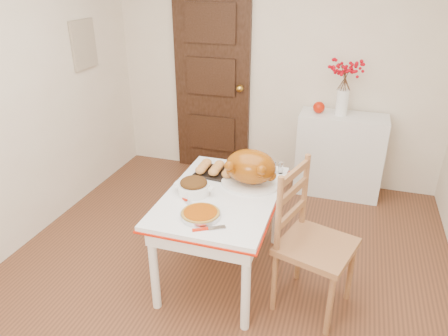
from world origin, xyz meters
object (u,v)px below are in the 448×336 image
(turkey_platter, at_px, (251,168))
(pumpkin_pie, at_px, (200,213))
(chair_oak, at_px, (317,243))
(kitchen_table, at_px, (222,234))
(sideboard, at_px, (339,155))

(turkey_platter, bearing_deg, pumpkin_pie, -89.44)
(turkey_platter, xyz_separation_m, pumpkin_pie, (-0.20, -0.52, -0.11))
(chair_oak, distance_m, pumpkin_pie, 0.79)
(pumpkin_pie, bearing_deg, turkey_platter, 69.45)
(kitchen_table, height_order, pumpkin_pie, pumpkin_pie)
(kitchen_table, distance_m, turkey_platter, 0.54)
(sideboard, distance_m, pumpkin_pie, 2.11)
(sideboard, height_order, turkey_platter, turkey_platter)
(sideboard, bearing_deg, chair_oak, -91.56)
(kitchen_table, height_order, chair_oak, chair_oak)
(chair_oak, bearing_deg, pumpkin_pie, 121.00)
(sideboard, xyz_separation_m, kitchen_table, (-0.75, -1.60, -0.08))
(sideboard, relative_size, turkey_platter, 1.95)
(sideboard, distance_m, chair_oak, 1.75)
(kitchen_table, bearing_deg, sideboard, 64.78)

